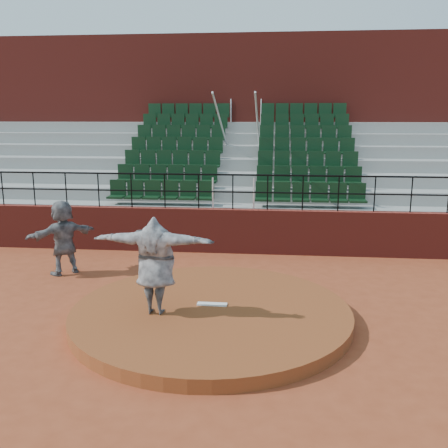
% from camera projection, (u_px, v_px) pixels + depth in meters
% --- Properties ---
extents(ground, '(90.00, 90.00, 0.00)m').
position_uv_depth(ground, '(211.00, 319.00, 9.90)').
color(ground, brown).
rests_on(ground, ground).
extents(pitchers_mound, '(5.50, 5.50, 0.25)m').
position_uv_depth(pitchers_mound, '(211.00, 314.00, 9.88)').
color(pitchers_mound, brown).
rests_on(pitchers_mound, ground).
extents(pitching_rubber, '(0.60, 0.15, 0.03)m').
position_uv_depth(pitching_rubber, '(212.00, 304.00, 9.99)').
color(pitching_rubber, white).
rests_on(pitching_rubber, pitchers_mound).
extents(boundary_wall, '(24.00, 0.30, 1.30)m').
position_uv_depth(boundary_wall, '(233.00, 231.00, 14.62)').
color(boundary_wall, maroon).
rests_on(boundary_wall, ground).
extents(wall_railing, '(24.04, 0.05, 1.03)m').
position_uv_depth(wall_railing, '(233.00, 184.00, 14.33)').
color(wall_railing, black).
rests_on(wall_railing, boundary_wall).
extents(seating_deck, '(24.00, 5.97, 4.63)m').
position_uv_depth(seating_deck, '(241.00, 187.00, 18.00)').
color(seating_deck, gray).
rests_on(seating_deck, ground).
extents(press_box_facade, '(24.00, 3.00, 7.10)m').
position_uv_depth(press_box_facade, '(248.00, 125.00, 21.39)').
color(press_box_facade, maroon).
rests_on(press_box_facade, ground).
extents(pitcher, '(2.36, 0.79, 1.89)m').
position_uv_depth(pitcher, '(155.00, 265.00, 9.42)').
color(pitcher, black).
rests_on(pitcher, pitchers_mound).
extents(fielder, '(1.67, 1.62, 1.91)m').
position_uv_depth(fielder, '(63.00, 237.00, 12.60)').
color(fielder, black).
rests_on(fielder, ground).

